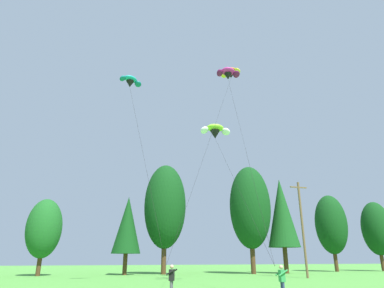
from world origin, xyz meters
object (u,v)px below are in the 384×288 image
(parafoil_kite_high_teal, at_px, (130,82))
(parafoil_kite_far_orange, at_px, (231,73))
(utility_pole, at_px, (302,226))
(parafoil_kite_low_lime_white, at_px, (215,131))
(kite_flyer_mid, at_px, (282,279))
(kite_flyer_near, at_px, (172,278))
(parafoil_kite_mid_magenta, at_px, (228,74))

(parafoil_kite_high_teal, xyz_separation_m, parafoil_kite_far_orange, (11.10, 1.34, 3.65))
(utility_pole, bearing_deg, parafoil_kite_low_lime_white, -155.53)
(kite_flyer_mid, bearing_deg, utility_pole, 51.49)
(parafoil_kite_far_orange, height_order, parafoil_kite_low_lime_white, parafoil_kite_far_orange)
(kite_flyer_near, height_order, parafoil_kite_low_lime_white, parafoil_kite_low_lime_white)
(parafoil_kite_far_orange, xyz_separation_m, parafoil_kite_low_lime_white, (-2.93, -2.33, -8.17))
(utility_pole, relative_size, parafoil_kite_far_orange, 0.51)
(utility_pole, xyz_separation_m, parafoil_kite_low_lime_white, (-12.56, -5.71, 7.96))
(kite_flyer_mid, xyz_separation_m, parafoil_kite_high_teal, (-7.56, 11.83, 17.02))
(parafoil_kite_mid_magenta, bearing_deg, parafoil_kite_high_teal, 164.55)
(kite_flyer_near, bearing_deg, parafoil_kite_mid_magenta, 44.23)
(utility_pole, distance_m, parafoil_kite_mid_magenta, 19.24)
(kite_flyer_near, distance_m, parafoil_kite_low_lime_white, 16.16)
(parafoil_kite_high_teal, height_order, parafoil_kite_far_orange, parafoil_kite_far_orange)
(parafoil_kite_high_teal, relative_size, parafoil_kite_low_lime_white, 1.34)
(utility_pole, relative_size, parafoil_kite_mid_magenta, 0.58)
(parafoil_kite_far_orange, bearing_deg, utility_pole, 19.35)
(parafoil_kite_mid_magenta, height_order, parafoil_kite_low_lime_white, parafoil_kite_mid_magenta)
(kite_flyer_mid, height_order, parafoil_kite_high_teal, parafoil_kite_high_teal)
(parafoil_kite_far_orange, bearing_deg, parafoil_kite_high_teal, -173.13)
(parafoil_kite_far_orange, bearing_deg, kite_flyer_mid, -105.05)
(utility_pole, distance_m, parafoil_kite_low_lime_white, 15.93)
(parafoil_kite_high_teal, bearing_deg, parafoil_kite_mid_magenta, -15.45)
(parafoil_kite_high_teal, xyz_separation_m, parafoil_kite_mid_magenta, (9.06, -2.50, 1.01))
(parafoil_kite_low_lime_white, bearing_deg, parafoil_kite_far_orange, 38.53)
(kite_flyer_mid, height_order, parafoil_kite_low_lime_white, parafoil_kite_low_lime_white)
(utility_pole, height_order, parafoil_kite_high_teal, parafoil_kite_high_teal)
(kite_flyer_near, relative_size, parafoil_kite_far_orange, 0.08)
(parafoil_kite_mid_magenta, bearing_deg, kite_flyer_near, -135.77)
(kite_flyer_mid, xyz_separation_m, parafoil_kite_low_lime_white, (0.61, 10.83, 12.50))
(kite_flyer_mid, relative_size, parafoil_kite_far_orange, 0.08)
(parafoil_kite_far_orange, bearing_deg, parafoil_kite_low_lime_white, -141.47)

